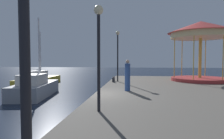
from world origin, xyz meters
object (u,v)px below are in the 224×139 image
(sailboat_yellow, at_px, (38,80))
(sailboat_grey, at_px, (35,88))
(lamp_post_far_end, at_px, (118,47))
(bollard_center, at_px, (114,79))
(person_by_the_water, at_px, (127,76))
(carousel, at_px, (201,36))
(lamp_post_mid_promenade, at_px, (99,38))
(bollard_south, at_px, (113,80))

(sailboat_yellow, bearing_deg, sailboat_grey, -64.45)
(lamp_post_far_end, distance_m, bollard_center, 2.97)
(sailboat_yellow, xyz_separation_m, sailboat_grey, (3.00, -6.29, 0.07))
(bollard_center, height_order, person_by_the_water, person_by_the_water)
(lamp_post_far_end, bearing_deg, carousel, 10.94)
(lamp_post_mid_promenade, distance_m, bollard_center, 11.05)
(sailboat_yellow, xyz_separation_m, lamp_post_mid_promenade, (9.14, -12.90, 2.96))
(bollard_center, bearing_deg, carousel, 6.80)
(carousel, height_order, lamp_post_far_end, carousel)
(bollard_south, height_order, bollard_center, same)
(sailboat_yellow, xyz_separation_m, person_by_the_water, (10.05, -7.86, 1.13))
(lamp_post_mid_promenade, xyz_separation_m, bollard_center, (-0.59, 10.73, -2.56))
(carousel, distance_m, lamp_post_mid_promenade, 13.91)
(sailboat_yellow, relative_size, bollard_center, 17.88)
(bollard_center, bearing_deg, person_by_the_water, -75.32)
(sailboat_grey, height_order, lamp_post_far_end, sailboat_grey)
(lamp_post_mid_promenade, relative_size, lamp_post_far_end, 0.88)
(lamp_post_mid_promenade, relative_size, bollard_center, 9.97)
(sailboat_grey, distance_m, carousel, 15.09)
(sailboat_grey, bearing_deg, person_by_the_water, -12.61)
(sailboat_grey, bearing_deg, bollard_center, 36.62)
(carousel, bearing_deg, lamp_post_mid_promenade, -122.36)
(bollard_center, relative_size, person_by_the_water, 0.20)
(sailboat_grey, xyz_separation_m, person_by_the_water, (7.04, -1.58, 1.06))
(sailboat_yellow, bearing_deg, carousel, -4.17)
(bollard_south, xyz_separation_m, bollard_center, (-0.10, 1.07, 0.00))
(sailboat_yellow, xyz_separation_m, bollard_south, (8.66, -3.23, 0.40))
(sailboat_yellow, height_order, bollard_south, sailboat_yellow)
(bollard_south, xyz_separation_m, person_by_the_water, (1.39, -4.63, 0.73))
(sailboat_grey, distance_m, lamp_post_far_end, 7.69)
(sailboat_yellow, bearing_deg, bollard_center, -14.18)
(sailboat_yellow, height_order, lamp_post_mid_promenade, sailboat_yellow)
(bollard_south, height_order, person_by_the_water, person_by_the_water)
(lamp_post_mid_promenade, bearing_deg, lamp_post_far_end, 90.93)
(sailboat_grey, distance_m, bollard_south, 6.44)
(bollard_center, bearing_deg, sailboat_grey, -143.38)
(carousel, height_order, person_by_the_water, carousel)
(lamp_post_far_end, xyz_separation_m, person_by_the_water, (1.07, -5.19, -2.16))
(carousel, relative_size, lamp_post_mid_promenade, 1.49)
(bollard_center, xyz_separation_m, person_by_the_water, (1.49, -5.70, 0.73))
(lamp_post_far_end, xyz_separation_m, bollard_center, (-0.42, 0.51, -2.89))
(sailboat_grey, xyz_separation_m, lamp_post_far_end, (5.97, 3.62, 3.22))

